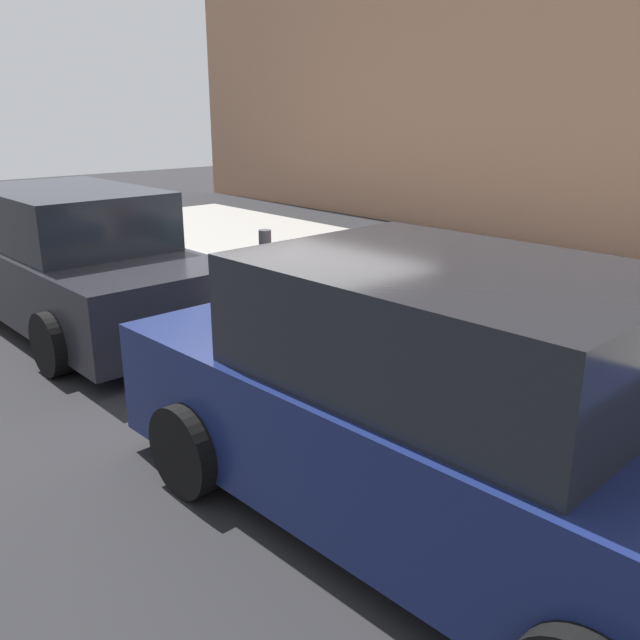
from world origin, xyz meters
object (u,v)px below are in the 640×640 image
(suitcase_maroon_6, at_px, (343,290))
(fire_hydrant, at_px, (300,277))
(parked_car_charcoal_1, at_px, (73,262))
(suitcase_teal_3, at_px, (435,318))
(suitcase_red_0, at_px, (597,358))
(bollard_post, at_px, (266,265))
(parked_car_navy_0, at_px, (445,409))
(suitcase_black_2, at_px, (482,329))
(suitcase_navy_1, at_px, (534,350))
(suitcase_olive_4, at_px, (400,307))
(suitcase_silver_5, at_px, (366,295))

(suitcase_maroon_6, bearing_deg, fire_hydrant, 6.53)
(parked_car_charcoal_1, bearing_deg, suitcase_teal_3, -150.93)
(suitcase_red_0, height_order, bollard_post, suitcase_red_0)
(suitcase_red_0, distance_m, parked_car_navy_0, 2.25)
(suitcase_black_2, relative_size, suitcase_teal_3, 1.08)
(suitcase_navy_1, relative_size, suitcase_black_2, 0.62)
(suitcase_navy_1, relative_size, suitcase_teal_3, 0.68)
(suitcase_olive_4, bearing_deg, suitcase_red_0, -177.74)
(suitcase_teal_3, distance_m, parked_car_charcoal_1, 4.31)
(fire_hydrant, xyz_separation_m, parked_car_charcoal_1, (1.60, 2.16, 0.24))
(fire_hydrant, bearing_deg, suitcase_teal_3, 178.23)
(bollard_post, height_order, parked_car_navy_0, parked_car_navy_0)
(suitcase_teal_3, bearing_deg, suitcase_maroon_6, -5.60)
(parked_car_charcoal_1, bearing_deg, fire_hydrant, -126.58)
(suitcase_olive_4, height_order, fire_hydrant, suitcase_olive_4)
(suitcase_red_0, relative_size, fire_hydrant, 1.36)
(suitcase_teal_3, xyz_separation_m, suitcase_olive_4, (0.52, -0.05, -0.01))
(fire_hydrant, xyz_separation_m, bollard_post, (0.49, 0.15, 0.08))
(fire_hydrant, bearing_deg, suitcase_black_2, 179.05)
(suitcase_red_0, xyz_separation_m, fire_hydrant, (3.77, 0.07, 0.02))
(parked_car_charcoal_1, bearing_deg, suitcase_black_2, -153.83)
(suitcase_red_0, xyz_separation_m, suitcase_navy_1, (0.54, 0.08, -0.05))
(suitcase_red_0, height_order, suitcase_olive_4, suitcase_red_0)
(suitcase_teal_3, height_order, suitcase_olive_4, suitcase_teal_3)
(suitcase_olive_4, relative_size, suitcase_silver_5, 0.88)
(suitcase_maroon_6, xyz_separation_m, parked_car_navy_0, (-3.23, 2.24, 0.31))
(suitcase_olive_4, xyz_separation_m, fire_hydrant, (1.65, -0.01, 0.02))
(parked_car_charcoal_1, bearing_deg, suitcase_maroon_6, -135.60)
(suitcase_olive_4, distance_m, parked_car_navy_0, 3.14)
(suitcase_black_2, height_order, suitcase_silver_5, suitcase_silver_5)
(suitcase_black_2, xyz_separation_m, suitcase_teal_3, (0.54, 0.02, -0.02))
(parked_car_navy_0, bearing_deg, fire_hydrant, -28.88)
(suitcase_teal_3, xyz_separation_m, fire_hydrant, (2.16, -0.07, 0.01))
(suitcase_maroon_6, height_order, bollard_post, suitcase_maroon_6)
(suitcase_maroon_6, xyz_separation_m, bollard_post, (1.18, 0.23, 0.12))
(suitcase_silver_5, relative_size, bollard_post, 1.20)
(suitcase_red_0, relative_size, suitcase_silver_5, 0.89)
(suitcase_navy_1, xyz_separation_m, fire_hydrant, (3.23, -0.00, 0.07))
(suitcase_navy_1, relative_size, parked_car_navy_0, 0.15)
(suitcase_maroon_6, relative_size, parked_car_charcoal_1, 0.21)
(suitcase_olive_4, distance_m, fire_hydrant, 1.65)
(suitcase_maroon_6, height_order, parked_car_charcoal_1, parked_car_charcoal_1)
(suitcase_maroon_6, relative_size, bollard_post, 1.09)
(suitcase_maroon_6, bearing_deg, suitcase_red_0, 179.88)
(suitcase_red_0, bearing_deg, bollard_post, 2.98)
(suitcase_navy_1, xyz_separation_m, suitcase_teal_3, (1.07, 0.06, 0.06))
(suitcase_red_0, distance_m, suitcase_black_2, 1.08)
(suitcase_navy_1, xyz_separation_m, bollard_post, (3.72, 0.15, 0.15))
(suitcase_red_0, relative_size, suitcase_black_2, 0.91)
(suitcase_red_0, distance_m, suitcase_silver_5, 2.61)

